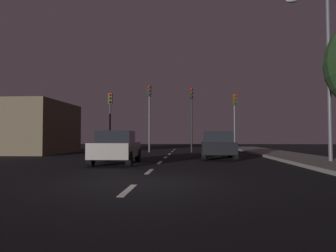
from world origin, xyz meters
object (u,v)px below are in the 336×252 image
Objects in this scene: traffic_signal_center_right at (191,107)px; car_adjacent_lane at (116,147)px; traffic_signal_center_left at (149,106)px; street_lamp_right at (322,62)px; traffic_signal_far_right at (235,111)px; traffic_signal_far_left at (110,111)px; car_stopped_ahead at (218,145)px.

traffic_signal_center_right reaches higher than car_adjacent_lane.
traffic_signal_center_left is 14.03m from street_lamp_right.
traffic_signal_far_left is at bearing 180.00° from traffic_signal_far_right.
traffic_signal_center_left is at bearing 131.83° from street_lamp_right.
car_adjacent_lane is at bearing -144.07° from car_stopped_ahead.
traffic_signal_far_left is 1.04× the size of traffic_signal_far_right.
traffic_signal_center_right is (3.46, -0.00, -0.14)m from traffic_signal_center_left.
traffic_signal_far_right is (6.93, -0.00, -0.51)m from traffic_signal_center_left.
car_adjacent_lane is at bearing -122.67° from traffic_signal_far_right.
traffic_signal_far_left is at bearing -179.98° from traffic_signal_center_left.
street_lamp_right reaches higher than car_adjacent_lane.
traffic_signal_far_left is 1.24× the size of car_stopped_ahead.
car_stopped_ahead is at bearing -105.73° from traffic_signal_far_right.
street_lamp_right is (2.41, -10.44, 1.35)m from traffic_signal_far_right.
traffic_signal_center_right is 1.12× the size of traffic_signal_far_right.
traffic_signal_far_right is 0.60× the size of street_lamp_right.
car_stopped_ahead is at bearing 35.93° from car_adjacent_lane.
traffic_signal_center_left is 1.40× the size of car_adjacent_lane.
car_adjacent_lane is (3.21, -10.93, -2.66)m from traffic_signal_far_left.
traffic_signal_center_right is 12.02m from street_lamp_right.
traffic_signal_far_right is at bearing -0.02° from traffic_signal_center_right.
car_stopped_ahead is 1.00× the size of car_adjacent_lane.
traffic_signal_center_right reaches higher than car_stopped_ahead.
traffic_signal_center_right reaches higher than traffic_signal_far_left.
street_lamp_right reaches higher than traffic_signal_center_left.
traffic_signal_center_left is at bearing 179.99° from traffic_signal_far_right.
traffic_signal_far_right is 8.04m from car_stopped_ahead.
traffic_signal_center_left is 3.47m from traffic_signal_center_right.
car_adjacent_lane is (-0.08, -10.93, -3.05)m from traffic_signal_center_left.
street_lamp_right is (4.48, -3.08, 3.88)m from car_stopped_ahead.
traffic_signal_center_left is at bearing 179.99° from traffic_signal_center_right.
traffic_signal_far_right is 13.23m from car_adjacent_lane.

